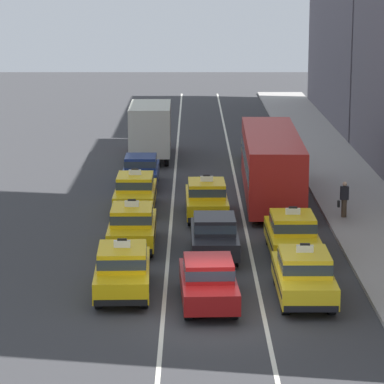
{
  "coord_description": "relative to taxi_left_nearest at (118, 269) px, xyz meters",
  "views": [
    {
      "loc": [
        -0.68,
        -30.12,
        10.65
      ],
      "look_at": [
        -0.47,
        12.65,
        1.3
      ],
      "focal_mm": 94.13,
      "sensor_mm": 36.0,
      "label": 1
    }
  ],
  "objects": [
    {
      "name": "sidewalk_curb",
      "position": [
        10.22,
        12.58,
        -0.8
      ],
      "size": [
        4.0,
        90.0,
        0.15
      ],
      "primitive_type": "cube",
      "color": "#9E9993",
      "rests_on": "ground"
    },
    {
      "name": "pedestrian_mid_block",
      "position": [
        9.0,
        10.38,
        0.06
      ],
      "size": [
        0.47,
        0.24,
        1.58
      ],
      "color": "#473828",
      "rests_on": "sidewalk_curb"
    },
    {
      "name": "taxi_right_fourth",
      "position": [
        6.12,
        23.84,
        0.0
      ],
      "size": [
        1.92,
        4.6,
        1.96
      ],
      "color": "black",
      "rests_on": "ground"
    },
    {
      "name": "sedan_center_second",
      "position": [
        3.2,
        4.7,
        -0.03
      ],
      "size": [
        1.81,
        4.32,
        1.58
      ],
      "color": "black",
      "rests_on": "ground"
    },
    {
      "name": "sedan_left_fourth",
      "position": [
        -0.26,
        17.6,
        -0.03
      ],
      "size": [
        1.78,
        4.31,
        1.58
      ],
      "color": "black",
      "rests_on": "ground"
    },
    {
      "name": "lane_stripe_left_center",
      "position": [
        1.42,
        17.58,
        -0.87
      ],
      "size": [
        0.14,
        80.0,
        0.01
      ],
      "primitive_type": "cube",
      "color": "silver",
      "rests_on": "ground"
    },
    {
      "name": "ground_plane",
      "position": [
        3.02,
        -2.42,
        -0.88
      ],
      "size": [
        160.0,
        160.0,
        0.0
      ],
      "primitive_type": "plane",
      "color": "#353538"
    },
    {
      "name": "sedan_center_nearest",
      "position": [
        2.88,
        -1.16,
        -0.03
      ],
      "size": [
        1.96,
        4.38,
        1.58
      ],
      "color": "black",
      "rests_on": "ground"
    },
    {
      "name": "taxi_left_second",
      "position": [
        -0.02,
        5.99,
        0.0
      ],
      "size": [
        1.87,
        4.58,
        1.96
      ],
      "color": "black",
      "rests_on": "ground"
    },
    {
      "name": "taxi_right_second",
      "position": [
        6.18,
        4.71,
        0.0
      ],
      "size": [
        1.85,
        4.57,
        1.96
      ],
      "color": "black",
      "rests_on": "ground"
    },
    {
      "name": "lane_stripe_center_right",
      "position": [
        4.62,
        17.58,
        -0.87
      ],
      "size": [
        0.14,
        80.0,
        0.01
      ],
      "primitive_type": "cube",
      "color": "silver",
      "rests_on": "ground"
    },
    {
      "name": "taxi_right_nearest",
      "position": [
        6.05,
        -0.59,
        0.0
      ],
      "size": [
        1.83,
        4.56,
        1.96
      ],
      "color": "black",
      "rests_on": "ground"
    },
    {
      "name": "taxi_left_third",
      "position": [
        -0.25,
        12.33,
        0.0
      ],
      "size": [
        1.84,
        4.57,
        1.96
      ],
      "color": "black",
      "rests_on": "ground"
    },
    {
      "name": "taxi_left_nearest",
      "position": [
        0.0,
        0.0,
        0.0
      ],
      "size": [
        1.97,
        4.62,
        1.96
      ],
      "color": "black",
      "rests_on": "ground"
    },
    {
      "name": "taxi_center_third",
      "position": [
        2.99,
        10.88,
        0.0
      ],
      "size": [
        1.9,
        4.59,
        1.96
      ],
      "color": "black",
      "rests_on": "ground"
    },
    {
      "name": "box_truck_left_fifth",
      "position": [
        -0.06,
        25.35,
        0.9
      ],
      "size": [
        2.35,
        6.98,
        3.27
      ],
      "color": "black",
      "rests_on": "ground"
    },
    {
      "name": "bus_right_third",
      "position": [
        6.11,
        14.37,
        0.94
      ],
      "size": [
        2.74,
        11.25,
        3.22
      ],
      "color": "black",
      "rests_on": "ground"
    }
  ]
}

